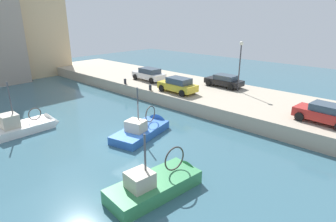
% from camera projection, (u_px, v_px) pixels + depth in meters
% --- Properties ---
extents(water_surface, '(80.00, 80.00, 0.00)m').
position_uv_depth(water_surface, '(134.00, 141.00, 19.56)').
color(water_surface, '#386070').
rests_on(water_surface, ground).
extents(quay_wall, '(9.00, 56.00, 1.20)m').
position_uv_depth(quay_wall, '(223.00, 99.00, 27.32)').
color(quay_wall, '#ADA08C').
rests_on(quay_wall, ground).
extents(fishing_boat_blue, '(5.86, 3.19, 4.62)m').
position_uv_depth(fishing_boat_blue, '(144.00, 132.00, 20.81)').
color(fishing_boat_blue, '#2D60B7').
rests_on(fishing_boat_blue, ground).
extents(fishing_boat_green, '(5.75, 2.60, 4.23)m').
position_uv_depth(fishing_boat_green, '(160.00, 188.00, 14.09)').
color(fishing_boat_green, '#388951').
rests_on(fishing_boat_green, ground).
extents(fishing_boat_white, '(5.56, 2.36, 4.87)m').
position_uv_depth(fishing_boat_white, '(25.00, 129.00, 21.24)').
color(fishing_boat_white, white).
rests_on(fishing_boat_white, ground).
extents(parked_car_white, '(2.00, 4.17, 1.43)m').
position_uv_depth(parked_car_white, '(149.00, 74.00, 31.99)').
color(parked_car_white, silver).
rests_on(parked_car_white, quay_wall).
extents(parked_car_red, '(2.16, 4.00, 1.40)m').
position_uv_depth(parked_car_red, '(325.00, 113.00, 19.32)').
color(parked_car_red, red).
rests_on(parked_car_red, quay_wall).
extents(parked_car_yellow, '(1.99, 4.07, 1.47)m').
position_uv_depth(parked_car_yellow, '(178.00, 85.00, 27.02)').
color(parked_car_yellow, gold).
rests_on(parked_car_yellow, quay_wall).
extents(parked_car_black, '(1.89, 3.98, 1.28)m').
position_uv_depth(parked_car_black, '(224.00, 81.00, 29.20)').
color(parked_car_black, black).
rests_on(parked_car_black, quay_wall).
extents(mooring_bollard_south, '(0.28, 0.28, 0.55)m').
position_uv_depth(mooring_bollard_south, '(150.00, 87.00, 28.03)').
color(mooring_bollard_south, '#2D2D33').
rests_on(mooring_bollard_south, quay_wall).
extents(mooring_bollard_mid, '(0.28, 0.28, 0.55)m').
position_uv_depth(mooring_bollard_mid, '(125.00, 81.00, 30.60)').
color(mooring_bollard_mid, '#2D2D33').
rests_on(mooring_bollard_mid, quay_wall).
extents(quay_streetlamp, '(0.36, 0.36, 4.83)m').
position_uv_depth(quay_streetlamp, '(240.00, 58.00, 26.67)').
color(quay_streetlamp, '#38383D').
rests_on(quay_streetlamp, quay_wall).
extents(waterfront_building_central, '(7.50, 6.37, 13.89)m').
position_uv_depth(waterfront_building_central, '(33.00, 25.00, 39.51)').
color(waterfront_building_central, '#D1B284').
rests_on(waterfront_building_central, ground).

